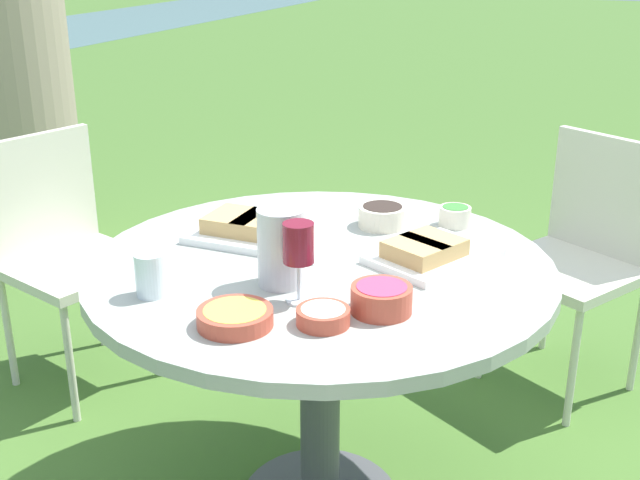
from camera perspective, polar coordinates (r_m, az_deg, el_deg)
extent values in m
cylinder|color=#4C4C51|center=(2.23, 0.00, -10.69)|extent=(0.11, 0.11, 0.69)
cylinder|color=#9EA399|center=(2.06, 0.00, -2.01)|extent=(1.20, 1.20, 0.03)
cube|color=beige|center=(2.92, -16.77, -1.80)|extent=(0.55, 0.53, 0.04)
cube|color=beige|center=(3.00, -19.37, 3.15)|extent=(0.43, 0.16, 0.42)
cylinder|color=beige|center=(2.78, -17.34, -8.40)|extent=(0.03, 0.03, 0.43)
cylinder|color=beige|center=(2.98, -11.18, -5.73)|extent=(0.03, 0.03, 0.43)
cylinder|color=beige|center=(3.07, -21.29, -6.05)|extent=(0.03, 0.03, 0.43)
cylinder|color=beige|center=(3.25, -15.43, -3.79)|extent=(0.03, 0.03, 0.43)
cube|color=beige|center=(2.90, 17.10, -2.01)|extent=(0.59, 0.59, 0.04)
cube|color=beige|center=(2.97, 19.79, 2.96)|extent=(0.25, 0.39, 0.42)
cylinder|color=beige|center=(2.96, 11.45, -5.91)|extent=(0.03, 0.03, 0.43)
cylinder|color=beige|center=(2.76, 17.55, -8.67)|extent=(0.03, 0.03, 0.43)
cylinder|color=beige|center=(3.23, 15.84, -3.99)|extent=(0.03, 0.03, 0.43)
cylinder|color=beige|center=(3.04, 21.67, -6.33)|extent=(0.03, 0.03, 0.43)
cylinder|color=silver|center=(1.89, -2.78, -0.51)|extent=(0.11, 0.11, 0.19)
cone|color=silver|center=(1.91, -2.19, 2.23)|extent=(0.03, 0.03, 0.02)
cylinder|color=silver|center=(1.83, -1.51, -4.32)|extent=(0.06, 0.06, 0.01)
cylinder|color=silver|center=(1.81, -1.52, -2.92)|extent=(0.01, 0.01, 0.09)
cylinder|color=maroon|center=(1.78, -1.55, -0.20)|extent=(0.07, 0.07, 0.09)
cube|color=white|center=(2.20, -3.99, 0.27)|extent=(0.24, 0.40, 0.02)
cube|color=tan|center=(2.23, -6.06, 1.34)|extent=(0.16, 0.14, 0.04)
cube|color=tan|center=(2.19, -4.01, 1.05)|extent=(0.16, 0.14, 0.04)
cube|color=white|center=(2.08, 8.06, -1.14)|extent=(0.38, 0.34, 0.02)
cube|color=tan|center=(2.02, 6.79, -0.83)|extent=(0.16, 0.18, 0.04)
cube|color=tan|center=(2.07, 8.10, -0.34)|extent=(0.16, 0.18, 0.04)
cylinder|color=#B74733|center=(1.73, -6.06, -5.52)|extent=(0.16, 0.16, 0.04)
cylinder|color=#E0C147|center=(1.72, -6.08, -5.18)|extent=(0.14, 0.14, 0.02)
cylinder|color=beige|center=(2.33, 9.57, 1.67)|extent=(0.09, 0.09, 0.06)
cylinder|color=#387533|center=(2.33, 9.59, 2.06)|extent=(0.07, 0.07, 0.03)
cylinder|color=beige|center=(2.30, 4.45, 1.69)|extent=(0.14, 0.14, 0.06)
cylinder|color=#2D231E|center=(2.29, 4.46, 2.11)|extent=(0.11, 0.11, 0.03)
cylinder|color=#B74733|center=(1.78, 4.39, -4.22)|extent=(0.14, 0.14, 0.06)
cylinder|color=#D6385B|center=(1.77, 4.40, -3.69)|extent=(0.11, 0.11, 0.03)
cylinder|color=#B74733|center=(1.72, 0.23, -5.47)|extent=(0.12, 0.12, 0.04)
cylinder|color=silver|center=(1.72, 0.23, -5.14)|extent=(0.10, 0.10, 0.02)
cylinder|color=silver|center=(1.89, -11.95, -2.41)|extent=(0.07, 0.07, 0.10)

